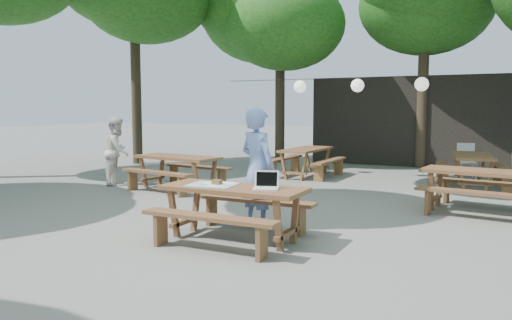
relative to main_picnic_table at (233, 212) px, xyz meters
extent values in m
plane|color=#62635E|center=(0.03, 0.97, -0.39)|extent=(80.00, 80.00, 0.00)
cube|color=black|center=(0.53, 11.47, 1.01)|extent=(6.00, 3.00, 2.80)
cube|color=brown|center=(0.00, 0.00, 0.33)|extent=(2.00, 0.80, 0.06)
cube|color=brown|center=(0.00, -0.65, 0.06)|extent=(1.90, 0.28, 0.05)
cube|color=brown|center=(0.00, 0.65, 0.06)|extent=(1.90, 0.28, 0.05)
cube|color=brown|center=(0.00, 0.00, -0.04)|extent=(1.70, 0.70, 0.69)
cube|color=brown|center=(-3.22, 3.22, 0.33)|extent=(2.09, 1.08, 0.06)
cube|color=brown|center=(-3.32, 2.58, 0.06)|extent=(1.92, 0.55, 0.05)
cube|color=brown|center=(-3.13, 3.87, 0.06)|extent=(1.92, 0.55, 0.05)
cube|color=brown|center=(-3.22, 3.22, -0.04)|extent=(1.78, 0.94, 0.69)
cube|color=brown|center=(3.01, 3.47, 0.33)|extent=(2.09, 1.06, 0.06)
cube|color=brown|center=(2.93, 2.83, 0.06)|extent=(1.92, 0.53, 0.05)
cube|color=brown|center=(3.10, 4.12, 0.06)|extent=(1.92, 0.53, 0.05)
cube|color=brown|center=(3.01, 3.47, -0.04)|extent=(1.78, 0.92, 0.69)
cube|color=brown|center=(-1.40, 6.51, 0.33)|extent=(0.86, 2.02, 0.06)
cube|color=brown|center=(-0.75, 6.49, 0.06)|extent=(0.34, 1.91, 0.05)
cube|color=brown|center=(-2.05, 6.53, 0.06)|extent=(0.34, 1.91, 0.05)
cube|color=brown|center=(-1.40, 6.51, -0.04)|extent=(0.75, 1.72, 0.69)
cube|color=brown|center=(2.67, 6.57, 0.33)|extent=(1.05, 2.09, 0.06)
cube|color=brown|center=(3.32, 6.66, 0.06)|extent=(0.52, 1.92, 0.05)
cube|color=brown|center=(2.03, 6.49, 0.06)|extent=(0.52, 1.92, 0.05)
cube|color=brown|center=(2.67, 6.57, -0.04)|extent=(0.91, 1.77, 0.69)
imported|color=#7D9AE3|center=(0.00, 0.76, 0.53)|extent=(0.78, 0.65, 1.83)
imported|color=white|center=(-4.91, 3.18, 0.42)|extent=(0.86, 0.95, 1.61)
cube|color=silver|center=(2.47, 8.11, 0.01)|extent=(0.55, 0.55, 0.04)
cube|color=silver|center=(2.41, 8.30, 0.27)|extent=(0.43, 0.17, 0.48)
cube|color=silver|center=(2.47, 8.11, -0.20)|extent=(0.53, 0.53, 0.38)
cube|color=white|center=(0.51, -0.03, 0.37)|extent=(0.39, 0.32, 0.02)
cube|color=white|center=(0.47, 0.08, 0.49)|extent=(0.33, 0.16, 0.23)
cube|color=black|center=(0.47, 0.07, 0.49)|extent=(0.28, 0.13, 0.19)
cube|color=#3991C4|center=(-0.33, 0.00, 0.37)|extent=(0.71, 0.62, 0.01)
cube|color=white|center=(-0.26, -0.05, 0.37)|extent=(0.32, 0.36, 0.00)
cube|color=white|center=(-0.19, 0.14, 0.37)|extent=(0.24, 0.32, 0.00)
cube|color=white|center=(-0.38, 0.11, 0.38)|extent=(0.24, 0.32, 0.00)
cube|color=brown|center=(-0.27, 0.02, 0.41)|extent=(0.14, 0.10, 0.06)
cylinder|color=black|center=(0.53, 6.97, 2.21)|extent=(9.00, 0.02, 0.02)
sphere|color=white|center=(-1.77, 6.97, 2.01)|extent=(0.34, 0.34, 0.34)
sphere|color=white|center=(-0.17, 6.97, 2.01)|extent=(0.34, 0.34, 0.34)
sphere|color=white|center=(1.43, 6.97, 2.01)|extent=(0.34, 0.34, 0.34)
cylinder|color=#2D2319|center=(-7.47, 6.97, 2.25)|extent=(0.32, 0.32, 5.27)
cylinder|color=#2D2319|center=(-3.47, 9.47, 1.94)|extent=(0.32, 0.32, 4.65)
ellipsoid|color=#154F15|center=(-3.47, 9.47, 4.56)|extent=(4.59, 4.59, 3.44)
cylinder|color=#2D2319|center=(1.03, 9.97, 2.07)|extent=(0.32, 0.32, 4.93)
camera|label=1|loc=(3.30, -5.91, 1.44)|focal=35.00mm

